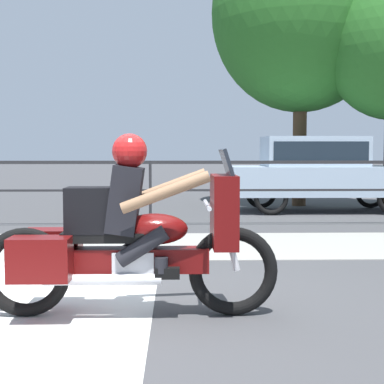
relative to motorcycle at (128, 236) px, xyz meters
name	(u,v)px	position (x,y,z in m)	size (l,w,h in m)	color
ground_plane	(122,308)	(-0.08, 0.24, -0.67)	(120.00, 120.00, 0.00)	#424244
sidewalk_band	(144,245)	(-0.08, 3.64, -0.67)	(44.00, 2.40, 0.01)	#99968E
fence_railing	(150,175)	(-0.08, 5.83, 0.27)	(36.00, 0.05, 1.20)	#232326
motorcycle	(128,236)	(0.00, 0.00, 0.00)	(2.48, 0.76, 1.52)	black
parked_car	(320,169)	(3.64, 8.35, 0.29)	(4.27, 1.64, 1.69)	#9EB2C6
tree_behind_sign	(301,14)	(3.48, 9.80, 4.07)	(4.41, 4.41, 7.19)	brown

